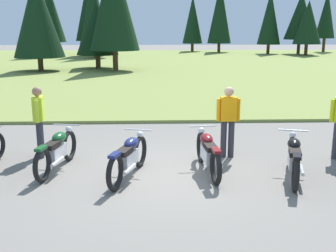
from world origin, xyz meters
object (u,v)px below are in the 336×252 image
motorcycle_black (294,158)px  motorcycle_navy (129,157)px  rider_in_hivis_vest (39,118)px  motorcycle_british_green (57,150)px  rider_checking_bike (228,118)px  motorcycle_maroon (208,152)px

motorcycle_black → motorcycle_navy: bearing=176.7°
motorcycle_navy → rider_in_hivis_vest: (-2.15, 1.46, 0.51)m
motorcycle_british_green → motorcycle_navy: (1.55, -0.51, 0.00)m
motorcycle_navy → rider_checking_bike: (2.24, 1.28, 0.51)m
motorcycle_british_green → rider_checking_bike: 3.90m
motorcycle_maroon → motorcycle_british_green: bearing=175.4°
rider_checking_bike → rider_in_hivis_vest: size_ratio=1.00×
motorcycle_british_green → rider_in_hivis_vest: rider_in_hivis_vest is taller
motorcycle_maroon → rider_checking_bike: bearing=60.1°
motorcycle_black → rider_checking_bike: size_ratio=1.23×
motorcycle_navy → motorcycle_british_green: bearing=161.8°
motorcycle_navy → rider_checking_bike: size_ratio=1.22×
rider_checking_bike → motorcycle_maroon: bearing=-119.9°
motorcycle_navy → rider_checking_bike: rider_checking_bike is taller
motorcycle_navy → motorcycle_maroon: 1.66m
motorcycle_maroon → rider_checking_bike: 1.29m
motorcycle_navy → motorcycle_maroon: same height
rider_checking_bike → motorcycle_british_green: bearing=-168.5°
motorcycle_navy → motorcycle_black: bearing=-3.3°
motorcycle_black → rider_in_hivis_vest: 5.73m
rider_in_hivis_vest → motorcycle_navy: bearing=-34.3°
motorcycle_maroon → rider_in_hivis_vest: 4.02m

